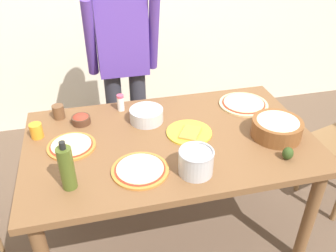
% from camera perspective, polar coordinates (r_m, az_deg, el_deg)
% --- Properties ---
extents(ground, '(8.00, 8.00, 0.00)m').
position_cam_1_polar(ground, '(2.51, 0.28, -16.35)').
color(ground, brown).
extents(dining_table, '(1.60, 0.96, 0.76)m').
position_cam_1_polar(dining_table, '(2.05, 0.33, -4.06)').
color(dining_table, brown).
rests_on(dining_table, ground).
extents(person_cook, '(0.49, 0.25, 1.62)m').
position_cam_1_polar(person_cook, '(2.54, -7.18, 10.49)').
color(person_cook, '#2D2D38').
rests_on(person_cook, ground).
extents(pizza_raw_on_board, '(0.31, 0.31, 0.02)m').
position_cam_1_polar(pizza_raw_on_board, '(2.36, 12.03, 3.51)').
color(pizza_raw_on_board, beige).
rests_on(pizza_raw_on_board, dining_table).
extents(pizza_cooked_on_tray, '(0.29, 0.29, 0.02)m').
position_cam_1_polar(pizza_cooked_on_tray, '(1.77, -4.50, -6.99)').
color(pizza_cooked_on_tray, '#C67A33').
rests_on(pizza_cooked_on_tray, dining_table).
extents(pizza_second_cooked, '(0.26, 0.26, 0.02)m').
position_cam_1_polar(pizza_second_cooked, '(1.99, -15.23, -3.07)').
color(pizza_second_cooked, '#C67A33').
rests_on(pizza_second_cooked, dining_table).
extents(plate_with_slice, '(0.26, 0.26, 0.02)m').
position_cam_1_polar(plate_with_slice, '(2.03, 3.43, -1.06)').
color(plate_with_slice, gold).
rests_on(plate_with_slice, dining_table).
extents(popcorn_bowl, '(0.28, 0.28, 0.11)m').
position_cam_1_polar(popcorn_bowl, '(2.07, 17.07, -0.10)').
color(popcorn_bowl, brown).
rests_on(popcorn_bowl, dining_table).
extents(mixing_bowl_steel, '(0.20, 0.20, 0.08)m').
position_cam_1_polar(mixing_bowl_steel, '(2.13, -3.48, 1.74)').
color(mixing_bowl_steel, '#B7B7BC').
rests_on(mixing_bowl_steel, dining_table).
extents(small_sauce_bowl, '(0.11, 0.11, 0.06)m').
position_cam_1_polar(small_sauce_bowl, '(2.17, -13.78, 1.09)').
color(small_sauce_bowl, '#4C2D1E').
rests_on(small_sauce_bowl, dining_table).
extents(olive_oil_bottle, '(0.07, 0.07, 0.26)m').
position_cam_1_polar(olive_oil_bottle, '(1.67, -15.94, -6.46)').
color(olive_oil_bottle, '#47561E').
rests_on(olive_oil_bottle, dining_table).
extents(steel_pot, '(0.17, 0.17, 0.13)m').
position_cam_1_polar(steel_pot, '(1.73, 4.51, -5.70)').
color(steel_pot, '#B7B7BC').
rests_on(steel_pot, dining_table).
extents(cup_orange, '(0.07, 0.07, 0.08)m').
position_cam_1_polar(cup_orange, '(2.11, -20.37, -0.71)').
color(cup_orange, orange).
rests_on(cup_orange, dining_table).
extents(cup_small_brown, '(0.07, 0.07, 0.08)m').
position_cam_1_polar(cup_small_brown, '(2.25, -17.15, 2.19)').
color(cup_small_brown, brown).
rests_on(cup_small_brown, dining_table).
extents(salt_shaker, '(0.04, 0.04, 0.11)m').
position_cam_1_polar(salt_shaker, '(2.25, -7.61, 3.74)').
color(salt_shaker, white).
rests_on(salt_shaker, dining_table).
extents(avocado, '(0.06, 0.06, 0.07)m').
position_cam_1_polar(avocado, '(1.92, 18.67, -4.18)').
color(avocado, '#2D4219').
rests_on(avocado, dining_table).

